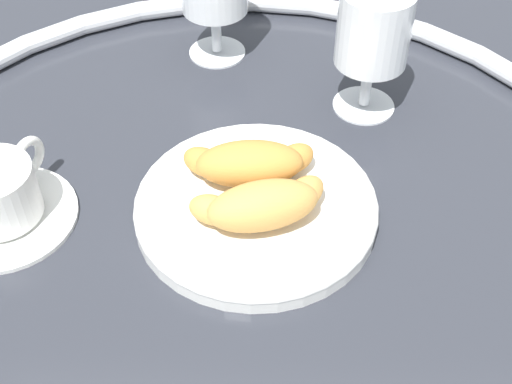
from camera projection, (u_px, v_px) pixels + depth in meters
The scene contains 7 objects.
ground_plane at pixel (237, 226), 0.64m from camera, with size 2.20×2.20×0.00m, color #2D3038.
table_chrome_rim at pixel (236, 217), 0.63m from camera, with size 0.79×0.79×0.02m, color silver.
pastry_plate at pixel (256, 207), 0.65m from camera, with size 0.23×0.23×0.02m.
croissant_large at pixel (262, 204), 0.61m from camera, with size 0.13×0.09×0.04m.
croissant_small at pixel (249, 163), 0.65m from camera, with size 0.14×0.07×0.04m.
coffee_cup_near at pixel (0, 195), 0.63m from camera, with size 0.14×0.14×0.06m.
juice_glass_right at pixel (374, 32), 0.70m from camera, with size 0.08×0.08×0.14m.
Camera 1 is at (0.04, -0.43, 0.48)m, focal length 48.69 mm.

